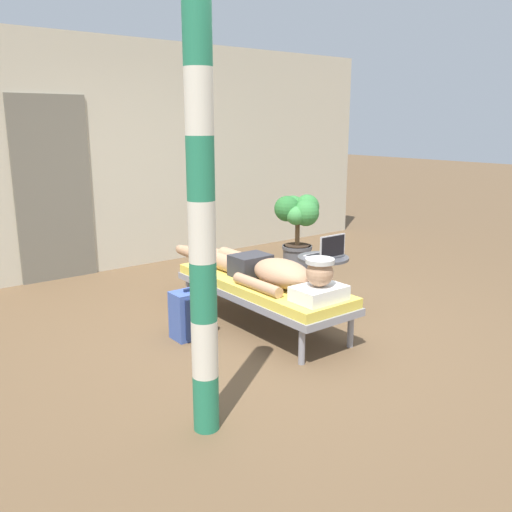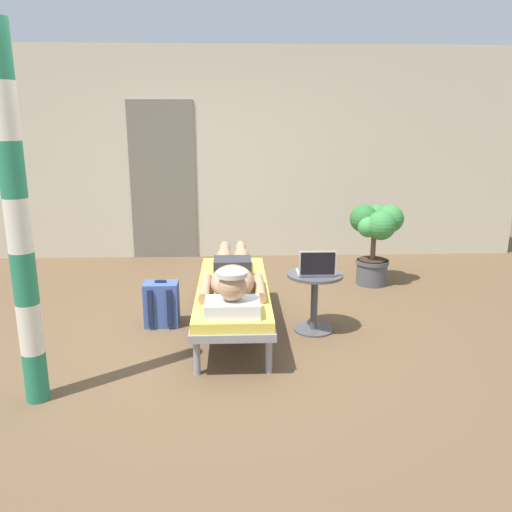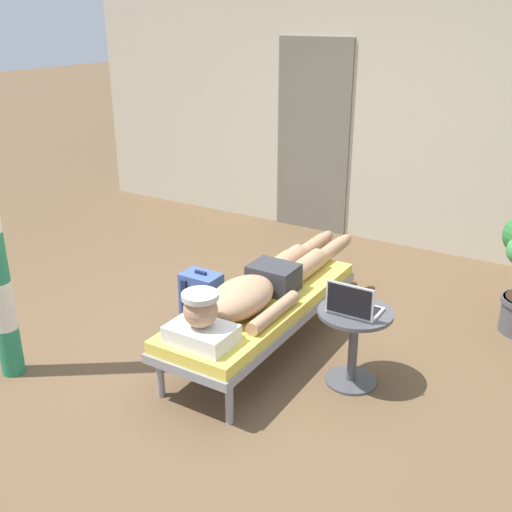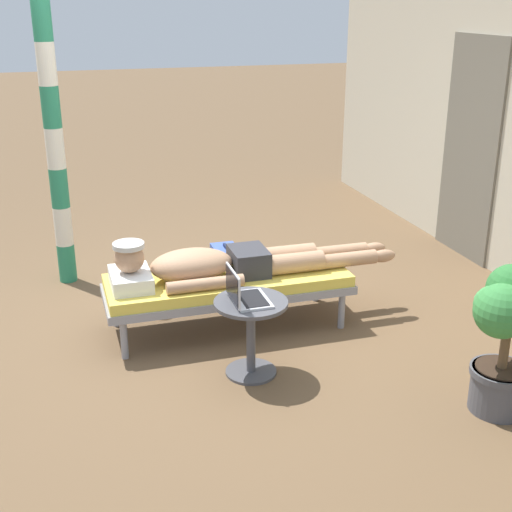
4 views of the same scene
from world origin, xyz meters
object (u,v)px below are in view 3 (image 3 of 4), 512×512
person_reclining (259,287)px  backpack (202,298)px  laptop (353,306)px  lounge_chair (262,308)px  side_table (354,334)px

person_reclining → backpack: size_ratio=5.12×
laptop → lounge_chair: bearing=173.3°
lounge_chair → side_table: side_table is taller
person_reclining → laptop: 0.71m
side_table → backpack: side_table is taller
lounge_chair → side_table: size_ratio=3.48×
side_table → laptop: laptop is taller
person_reclining → side_table: person_reclining is taller
backpack → lounge_chair: bearing=-13.5°
person_reclining → laptop: laptop is taller
side_table → laptop: 0.23m
lounge_chair → backpack: (-0.64, 0.15, -0.15)m
laptop → backpack: 1.42m
lounge_chair → side_table: bearing=-2.6°
lounge_chair → backpack: bearing=166.5°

